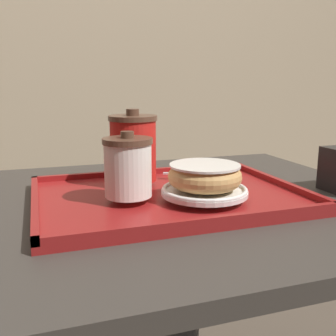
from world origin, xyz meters
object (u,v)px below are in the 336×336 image
Objects in this scene: coffee_cup_rear at (133,148)px; spoon at (209,173)px; coffee_cup_front at (128,167)px; donut_chocolate_glazed at (205,176)px.

coffee_cup_rear reaches higher than spoon.
spoon is at bearing 27.56° from coffee_cup_front.
coffee_cup_front is at bearing 165.29° from donut_chocolate_glazed.
coffee_cup_rear reaches higher than donut_chocolate_glazed.
spoon is (0.21, 0.11, -0.05)m from coffee_cup_front.
donut_chocolate_glazed is at bearing -96.57° from spoon.
coffee_cup_front reaches higher than donut_chocolate_glazed.
coffee_cup_front is at bearing -108.27° from coffee_cup_rear.
coffee_cup_rear is at bearing -160.58° from spoon.
coffee_cup_rear is 1.10× the size of donut_chocolate_glazed.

